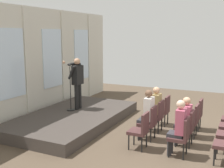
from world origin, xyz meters
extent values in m
plane|color=brown|center=(0.00, 0.00, 0.00)|extent=(14.17, 14.17, 0.00)
cube|color=beige|center=(0.00, 5.45, 1.86)|extent=(10.10, 0.10, 3.72)
cube|color=silver|center=(-1.01, 5.39, 1.96)|extent=(1.08, 0.04, 2.11)
cube|color=beige|center=(-0.32, 5.40, 1.86)|extent=(0.20, 0.08, 3.72)
cube|color=silver|center=(1.01, 5.39, 1.96)|extent=(1.08, 0.04, 2.11)
cube|color=beige|center=(1.70, 5.40, 1.86)|extent=(0.20, 0.08, 3.72)
cube|color=silver|center=(3.03, 5.39, 1.96)|extent=(1.08, 0.04, 2.11)
cube|color=beige|center=(3.72, 5.40, 1.86)|extent=(0.20, 0.08, 3.72)
cube|color=#3F3833|center=(0.00, 3.86, 0.16)|extent=(4.65, 2.58, 0.33)
cylinder|color=black|center=(0.45, 4.03, 0.75)|extent=(0.14, 0.14, 0.85)
cylinder|color=black|center=(0.63, 4.03, 0.75)|extent=(0.14, 0.14, 0.85)
cube|color=black|center=(0.54, 4.03, 1.49)|extent=(0.42, 0.22, 0.63)
cube|color=maroon|center=(0.54, 4.14, 1.57)|extent=(0.06, 0.01, 0.38)
sphere|color=tan|center=(0.54, 4.04, 1.95)|extent=(0.21, 0.21, 0.21)
cylinder|color=black|center=(0.30, 4.11, 1.59)|extent=(0.09, 0.28, 0.45)
cylinder|color=black|center=(0.69, 4.16, 1.82)|extent=(0.15, 0.36, 0.15)
cylinder|color=black|center=(0.63, 4.29, 1.84)|extent=(0.11, 0.34, 0.15)
sphere|color=tan|center=(0.53, 4.55, 1.89)|extent=(0.10, 0.10, 0.10)
cylinder|color=black|center=(0.27, 4.14, 0.34)|extent=(0.28, 0.28, 0.03)
cylinder|color=black|center=(0.27, 4.14, 1.08)|extent=(0.02, 0.02, 1.45)
sphere|color=#262626|center=(0.27, 4.14, 1.85)|extent=(0.07, 0.07, 0.07)
cylinder|color=black|center=(-0.87, 1.44, 0.20)|extent=(0.04, 0.04, 0.40)
cylinder|color=black|center=(-1.23, 1.44, 0.20)|extent=(0.04, 0.04, 0.40)
cylinder|color=black|center=(-0.87, 1.10, 0.20)|extent=(0.04, 0.04, 0.40)
cylinder|color=black|center=(-1.23, 1.10, 0.20)|extent=(0.04, 0.04, 0.40)
cube|color=#4C2D2D|center=(-1.05, 1.27, 0.44)|extent=(0.46, 0.44, 0.08)
cube|color=#4C2D2D|center=(-1.05, 1.08, 0.71)|extent=(0.46, 0.06, 0.46)
cylinder|color=black|center=(-0.17, 1.44, 0.20)|extent=(0.04, 0.04, 0.40)
cylinder|color=black|center=(-0.53, 1.44, 0.20)|extent=(0.04, 0.04, 0.40)
cylinder|color=black|center=(-0.17, 1.10, 0.20)|extent=(0.04, 0.04, 0.40)
cylinder|color=black|center=(-0.53, 1.10, 0.20)|extent=(0.04, 0.04, 0.40)
cube|color=#4C2D2D|center=(-0.35, 1.27, 0.44)|extent=(0.46, 0.44, 0.08)
cube|color=#4C2D2D|center=(-0.35, 1.08, 0.71)|extent=(0.46, 0.06, 0.46)
cylinder|color=#2D2D33|center=(-0.44, 1.45, 0.22)|extent=(0.10, 0.10, 0.44)
cylinder|color=#2D2D33|center=(-0.26, 1.45, 0.22)|extent=(0.10, 0.10, 0.44)
cube|color=#2D2D33|center=(-0.35, 1.33, 0.50)|extent=(0.34, 0.36, 0.12)
cube|color=silver|center=(-0.35, 1.22, 0.87)|extent=(0.36, 0.20, 0.61)
sphere|color=brown|center=(-0.35, 1.24, 1.28)|extent=(0.20, 0.20, 0.20)
cylinder|color=black|center=(0.53, 1.44, 0.20)|extent=(0.04, 0.04, 0.40)
cylinder|color=black|center=(0.17, 1.44, 0.20)|extent=(0.04, 0.04, 0.40)
cylinder|color=black|center=(0.53, 1.10, 0.20)|extent=(0.04, 0.04, 0.40)
cylinder|color=black|center=(0.17, 1.10, 0.20)|extent=(0.04, 0.04, 0.40)
cube|color=#4C2D2D|center=(0.35, 1.27, 0.44)|extent=(0.46, 0.44, 0.08)
cube|color=#4C2D2D|center=(0.35, 1.08, 0.71)|extent=(0.46, 0.06, 0.46)
cylinder|color=#2D2D33|center=(0.26, 1.45, 0.22)|extent=(0.10, 0.10, 0.44)
cylinder|color=#2D2D33|center=(0.44, 1.45, 0.22)|extent=(0.10, 0.10, 0.44)
cube|color=#2D2D33|center=(0.35, 1.33, 0.50)|extent=(0.34, 0.36, 0.12)
cube|color=#997F4C|center=(0.35, 1.22, 0.85)|extent=(0.36, 0.20, 0.57)
sphere|color=tan|center=(0.35, 1.24, 1.24)|extent=(0.20, 0.20, 0.20)
cylinder|color=black|center=(1.23, 1.44, 0.20)|extent=(0.04, 0.04, 0.40)
cylinder|color=black|center=(0.87, 1.44, 0.20)|extent=(0.04, 0.04, 0.40)
cylinder|color=black|center=(1.23, 1.10, 0.20)|extent=(0.04, 0.04, 0.40)
cylinder|color=black|center=(0.87, 1.10, 0.20)|extent=(0.04, 0.04, 0.40)
cube|color=#4C2D2D|center=(1.05, 1.27, 0.44)|extent=(0.46, 0.44, 0.08)
cube|color=#4C2D2D|center=(1.05, 1.08, 0.71)|extent=(0.46, 0.06, 0.46)
cylinder|color=black|center=(-0.87, 0.44, 0.20)|extent=(0.04, 0.04, 0.40)
cylinder|color=black|center=(-1.23, 0.44, 0.20)|extent=(0.04, 0.04, 0.40)
cylinder|color=black|center=(-0.87, 0.10, 0.20)|extent=(0.04, 0.04, 0.40)
cylinder|color=black|center=(-1.23, 0.10, 0.20)|extent=(0.04, 0.04, 0.40)
cube|color=#4C2D2D|center=(-1.05, 0.27, 0.44)|extent=(0.46, 0.44, 0.08)
cube|color=#4C2D2D|center=(-1.05, 0.08, 0.71)|extent=(0.46, 0.06, 0.46)
cylinder|color=#2D2D33|center=(-1.14, 0.45, 0.22)|extent=(0.10, 0.10, 0.44)
cylinder|color=#2D2D33|center=(-0.96, 0.45, 0.22)|extent=(0.10, 0.10, 0.44)
cube|color=#2D2D33|center=(-1.05, 0.33, 0.50)|extent=(0.34, 0.36, 0.12)
cube|color=#B24C66|center=(-1.05, 0.22, 0.85)|extent=(0.36, 0.20, 0.58)
sphere|color=beige|center=(-1.05, 0.24, 1.25)|extent=(0.20, 0.20, 0.20)
cylinder|color=black|center=(-0.17, 0.44, 0.20)|extent=(0.04, 0.04, 0.40)
cylinder|color=black|center=(-0.53, 0.44, 0.20)|extent=(0.04, 0.04, 0.40)
cylinder|color=black|center=(-0.17, 0.10, 0.20)|extent=(0.04, 0.04, 0.40)
cylinder|color=black|center=(-0.53, 0.10, 0.20)|extent=(0.04, 0.04, 0.40)
cube|color=#4C2D2D|center=(-0.35, 0.27, 0.44)|extent=(0.46, 0.44, 0.08)
cube|color=#4C2D2D|center=(-0.35, 0.08, 0.71)|extent=(0.46, 0.06, 0.46)
cylinder|color=#2D2D33|center=(-0.44, 0.45, 0.22)|extent=(0.10, 0.10, 0.44)
cylinder|color=#2D2D33|center=(-0.26, 0.45, 0.22)|extent=(0.10, 0.10, 0.44)
cube|color=#2D2D33|center=(-0.35, 0.33, 0.50)|extent=(0.34, 0.36, 0.12)
cube|color=#B24C66|center=(-0.35, 0.22, 0.82)|extent=(0.36, 0.20, 0.51)
sphere|color=tan|center=(-0.35, 0.24, 1.18)|extent=(0.20, 0.20, 0.20)
cylinder|color=black|center=(0.53, 0.44, 0.20)|extent=(0.04, 0.04, 0.40)
cylinder|color=black|center=(0.17, 0.44, 0.20)|extent=(0.04, 0.04, 0.40)
cylinder|color=black|center=(0.53, 0.10, 0.20)|extent=(0.04, 0.04, 0.40)
cylinder|color=black|center=(0.17, 0.10, 0.20)|extent=(0.04, 0.04, 0.40)
cube|color=#4C2D2D|center=(0.35, 0.27, 0.44)|extent=(0.46, 0.44, 0.08)
cube|color=#4C2D2D|center=(0.35, 0.08, 0.71)|extent=(0.46, 0.06, 0.46)
cylinder|color=black|center=(1.23, 0.44, 0.20)|extent=(0.04, 0.04, 0.40)
cylinder|color=black|center=(0.87, 0.44, 0.20)|extent=(0.04, 0.04, 0.40)
cylinder|color=black|center=(1.23, 0.10, 0.20)|extent=(0.04, 0.04, 0.40)
cylinder|color=black|center=(0.87, 0.10, 0.20)|extent=(0.04, 0.04, 0.40)
cube|color=#4C2D2D|center=(1.05, 0.27, 0.44)|extent=(0.46, 0.44, 0.08)
cube|color=#4C2D2D|center=(1.05, 0.08, 0.71)|extent=(0.46, 0.06, 0.46)
cylinder|color=black|center=(-0.87, -0.56, 0.20)|extent=(0.04, 0.04, 0.40)
cylinder|color=black|center=(-1.23, -0.56, 0.20)|extent=(0.04, 0.04, 0.40)
cube|color=#4C2D2D|center=(-1.05, -0.73, 0.44)|extent=(0.46, 0.44, 0.08)
cylinder|color=black|center=(-0.17, -0.56, 0.20)|extent=(0.04, 0.04, 0.40)
cylinder|color=black|center=(-0.53, -0.56, 0.20)|extent=(0.04, 0.04, 0.40)
cylinder|color=black|center=(0.53, -0.56, 0.20)|extent=(0.04, 0.04, 0.40)
cylinder|color=black|center=(0.17, -0.56, 0.20)|extent=(0.04, 0.04, 0.40)
cylinder|color=black|center=(1.23, -0.56, 0.20)|extent=(0.04, 0.04, 0.40)
cylinder|color=black|center=(0.87, -0.56, 0.20)|extent=(0.04, 0.04, 0.40)
camera|label=1|loc=(-7.41, -1.05, 2.84)|focal=45.53mm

